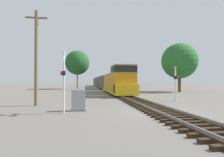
{
  "coord_description": "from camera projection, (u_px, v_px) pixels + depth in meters",
  "views": [
    {
      "loc": [
        -5.05,
        -11.06,
        2.1
      ],
      "look_at": [
        -2.6,
        4.95,
        2.33
      ],
      "focal_mm": 28.0,
      "sensor_mm": 36.0,
      "label": 1
    }
  ],
  "objects": [
    {
      "name": "tree_far_right",
      "position": [
        179.0,
        61.0,
        33.55
      ],
      "size": [
        6.78,
        6.78,
        9.34
      ],
      "color": "#473521",
      "rests_on": "ground"
    },
    {
      "name": "utility_pole",
      "position": [
        36.0,
        57.0,
        14.81
      ],
      "size": [
        1.8,
        0.28,
        8.09
      ],
      "color": "brown",
      "rests_on": "ground"
    },
    {
      "name": "crossing_signal_near",
      "position": [
        63.0,
        76.0,
        11.3
      ],
      "size": [
        0.42,
        1.01,
        4.18
      ],
      "rotation": [
        0.0,
        0.0,
        -1.45
      ],
      "color": "silver",
      "rests_on": "ground"
    },
    {
      "name": "crossing_signal_far",
      "position": [
        176.0,
        79.0,
        17.89
      ],
      "size": [
        0.57,
        1.01,
        3.6
      ],
      "rotation": [
        0.0,
        0.0,
        1.25
      ],
      "color": "silver",
      "rests_on": "ground"
    },
    {
      "name": "rail_track_bed",
      "position": [
        162.0,
        110.0,
        11.67
      ],
      "size": [
        2.6,
        160.0,
        0.31
      ],
      "color": "black",
      "rests_on": "ground"
    },
    {
      "name": "relay_cabinet",
      "position": [
        79.0,
        100.0,
        12.29
      ],
      "size": [
        1.03,
        0.62,
        1.49
      ],
      "color": "slate",
      "rests_on": "ground"
    },
    {
      "name": "tree_mid_background",
      "position": [
        77.0,
        63.0,
        45.72
      ],
      "size": [
        6.33,
        6.33,
        10.05
      ],
      "color": "brown",
      "rests_on": "ground"
    },
    {
      "name": "ground_plane",
      "position": [
        162.0,
        112.0,
        11.67
      ],
      "size": [
        400.0,
        400.0,
        0.0
      ],
      "primitive_type": "plane",
      "color": "#666059"
    },
    {
      "name": "freight_train",
      "position": [
        103.0,
        82.0,
        49.77
      ],
      "size": [
        2.95,
        60.46,
        4.21
      ],
      "color": "#B77A14",
      "rests_on": "ground"
    }
  ]
}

